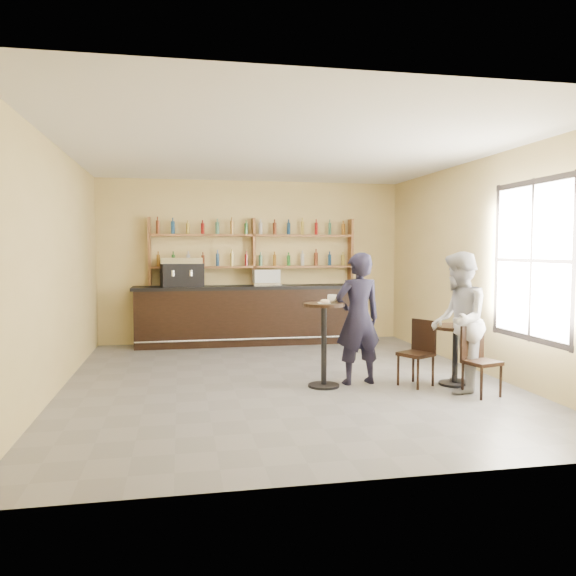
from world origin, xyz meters
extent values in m
plane|color=slate|center=(0.00, 0.00, 0.00)|extent=(7.00, 7.00, 0.00)
plane|color=white|center=(0.00, 0.00, 3.20)|extent=(7.00, 7.00, 0.00)
plane|color=#D6BE7A|center=(0.00, 3.50, 1.60)|extent=(7.00, 0.00, 7.00)
plane|color=#D6BE7A|center=(0.00, -3.50, 1.60)|extent=(7.00, 0.00, 7.00)
plane|color=#D6BE7A|center=(-3.00, 0.00, 1.60)|extent=(0.00, 7.00, 7.00)
plane|color=#D6BE7A|center=(3.00, 0.00, 1.60)|extent=(0.00, 7.00, 7.00)
plane|color=white|center=(2.99, -1.20, 1.70)|extent=(0.00, 2.00, 2.00)
cube|color=white|center=(0.45, -0.46, 1.13)|extent=(0.17, 0.17, 0.00)
torus|color=#C88D49|center=(0.46, -0.47, 1.16)|extent=(0.15, 0.15, 0.04)
imported|color=white|center=(0.59, -0.36, 1.18)|extent=(0.13, 0.13, 0.10)
imported|color=black|center=(0.95, -0.38, 0.90)|extent=(0.70, 0.51, 1.80)
imported|color=white|center=(2.28, -0.69, 0.86)|extent=(0.11, 0.11, 0.10)
imported|color=#9A9A9F|center=(2.11, -0.99, 0.91)|extent=(1.02, 1.10, 1.82)
camera|label=1|loc=(-1.43, -7.67, 1.84)|focal=35.00mm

